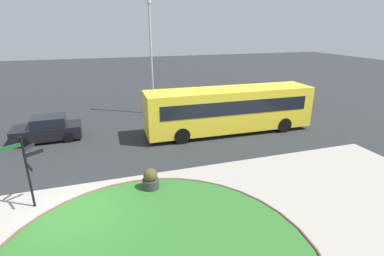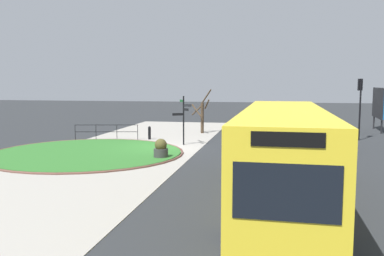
{
  "view_description": "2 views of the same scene",
  "coord_description": "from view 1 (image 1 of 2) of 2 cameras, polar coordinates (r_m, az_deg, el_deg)",
  "views": [
    {
      "loc": [
        1.48,
        -10.35,
        6.84
      ],
      "look_at": [
        5.62,
        2.6,
        2.05
      ],
      "focal_mm": 27.09,
      "sensor_mm": 36.0,
      "label": 1
    },
    {
      "loc": [
        22.79,
        6.28,
        3.79
      ],
      "look_at": [
        4.19,
        2.66,
        1.71
      ],
      "focal_mm": 38.25,
      "sensor_mm": 36.0,
      "label": 2
    }
  ],
  "objects": [
    {
      "name": "ground",
      "position": [
        12.5,
        -22.23,
        -15.44
      ],
      "size": [
        120.0,
        120.0,
        0.0
      ],
      "primitive_type": "plane",
      "color": "#282B2D"
    },
    {
      "name": "sidewalk_paving",
      "position": [
        11.0,
        -22.84,
        -20.78
      ],
      "size": [
        32.0,
        8.29,
        0.02
      ],
      "primitive_type": "cube",
      "color": "#9E998E",
      "rests_on": "ground"
    },
    {
      "name": "signpost_directional",
      "position": [
        12.78,
        -29.7,
        -6.5
      ],
      "size": [
        1.24,
        1.18,
        3.03
      ],
      "color": "black",
      "rests_on": "ground"
    },
    {
      "name": "bus_yellow",
      "position": [
        19.56,
        7.38,
        3.74
      ],
      "size": [
        11.28,
        2.68,
        2.98
      ],
      "rotation": [
        0.0,
        0.0,
        -0.02
      ],
      "color": "yellow",
      "rests_on": "ground"
    },
    {
      "name": "car_near_lane",
      "position": [
        20.36,
        -26.52,
        -0.22
      ],
      "size": [
        4.06,
        1.99,
        1.55
      ],
      "rotation": [
        0.0,
        0.0,
        3.18
      ],
      "color": "black",
      "rests_on": "ground"
    },
    {
      "name": "lamppost_tall",
      "position": [
        23.43,
        -8.03,
        13.83
      ],
      "size": [
        0.32,
        0.32,
        8.69
      ],
      "color": "#B7B7BC",
      "rests_on": "ground"
    },
    {
      "name": "planter_near_signpost",
      "position": [
        13.0,
        -8.14,
        -10.15
      ],
      "size": [
        0.72,
        0.72,
        1.02
      ],
      "color": "#383838",
      "rests_on": "ground"
    }
  ]
}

